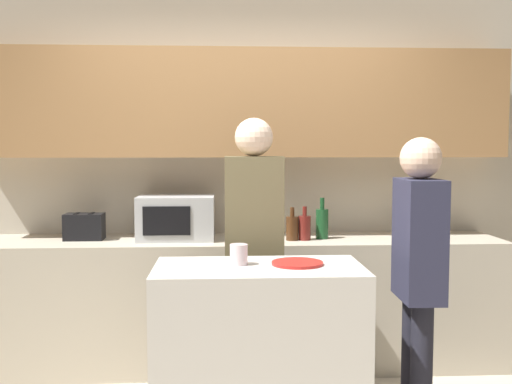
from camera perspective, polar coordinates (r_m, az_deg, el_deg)
back_wall at (r=4.38m, az=-1.51°, el=4.52°), size 6.40×0.40×2.70m
back_counter at (r=4.25m, az=-1.37°, el=-10.40°), size 3.60×0.62×0.89m
kitchen_island at (r=3.12m, az=0.26°, el=-15.49°), size 1.04×0.55×0.93m
microwave at (r=4.17m, az=-7.59°, el=-2.41°), size 0.52×0.39×0.30m
toaster at (r=4.27m, az=-16.03°, el=-3.19°), size 0.26×0.16×0.18m
potted_plant at (r=4.37m, az=15.04°, el=-1.58°), size 0.14×0.14×0.39m
bottle_0 at (r=4.09m, az=3.47°, el=-3.41°), size 0.08×0.08×0.23m
bottle_1 at (r=4.11m, az=4.65°, el=-3.36°), size 0.08×0.08×0.23m
bottle_2 at (r=4.18m, az=6.31°, el=-2.95°), size 0.09×0.09×0.29m
plate_on_island at (r=3.03m, az=3.96°, el=-6.78°), size 0.26×0.26×0.01m
cup_0 at (r=3.01m, az=-1.65°, el=-5.98°), size 0.09×0.09×0.10m
person_left at (r=3.51m, az=-0.20°, el=-4.11°), size 0.34×0.22×1.69m
person_center at (r=3.12m, az=15.22°, el=-6.85°), size 0.21×0.35×1.57m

